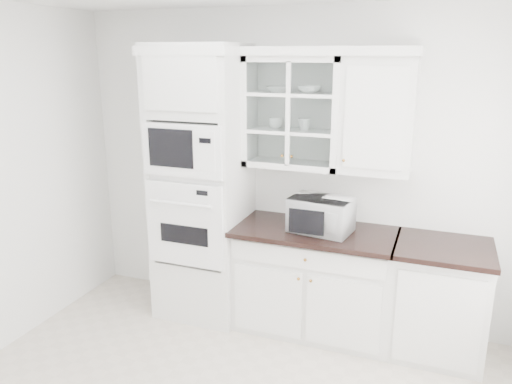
% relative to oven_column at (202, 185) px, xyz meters
% --- Properties ---
extents(room_shell, '(4.00, 3.50, 2.70)m').
position_rel_oven_column_xyz_m(room_shell, '(0.75, -0.99, 0.58)').
color(room_shell, white).
rests_on(room_shell, ground).
extents(oven_column, '(0.76, 0.68, 2.40)m').
position_rel_oven_column_xyz_m(oven_column, '(0.00, 0.00, 0.00)').
color(oven_column, silver).
rests_on(oven_column, ground).
extents(base_cabinet_run, '(1.32, 0.67, 0.92)m').
position_rel_oven_column_xyz_m(base_cabinet_run, '(1.03, 0.03, -0.74)').
color(base_cabinet_run, silver).
rests_on(base_cabinet_run, ground).
extents(extra_base_cabinet, '(0.72, 0.67, 0.92)m').
position_rel_oven_column_xyz_m(extra_base_cabinet, '(2.03, 0.03, -0.74)').
color(extra_base_cabinet, silver).
rests_on(extra_base_cabinet, ground).
extents(upper_cabinet_glass, '(0.80, 0.33, 0.90)m').
position_rel_oven_column_xyz_m(upper_cabinet_glass, '(0.78, 0.17, 0.65)').
color(upper_cabinet_glass, silver).
rests_on(upper_cabinet_glass, room_shell).
extents(upper_cabinet_solid, '(0.55, 0.33, 0.90)m').
position_rel_oven_column_xyz_m(upper_cabinet_solid, '(1.46, 0.17, 0.65)').
color(upper_cabinet_solid, silver).
rests_on(upper_cabinet_solid, room_shell).
extents(crown_molding, '(2.14, 0.38, 0.07)m').
position_rel_oven_column_xyz_m(crown_molding, '(0.68, 0.14, 1.14)').
color(crown_molding, white).
rests_on(crown_molding, room_shell).
extents(countertop_microwave, '(0.54, 0.47, 0.28)m').
position_rel_oven_column_xyz_m(countertop_microwave, '(1.08, 0.00, -0.14)').
color(countertop_microwave, white).
rests_on(countertop_microwave, base_cabinet_run).
extents(bowl_a, '(0.24, 0.24, 0.05)m').
position_rel_oven_column_xyz_m(bowl_a, '(0.65, 0.15, 0.84)').
color(bowl_a, white).
rests_on(bowl_a, upper_cabinet_glass).
extents(bowl_b, '(0.21, 0.21, 0.06)m').
position_rel_oven_column_xyz_m(bowl_b, '(0.90, 0.18, 0.84)').
color(bowl_b, white).
rests_on(bowl_b, upper_cabinet_glass).
extents(cup_a, '(0.14, 0.14, 0.09)m').
position_rel_oven_column_xyz_m(cup_a, '(0.62, 0.17, 0.56)').
color(cup_a, white).
rests_on(cup_a, upper_cabinet_glass).
extents(cup_b, '(0.11, 0.11, 0.10)m').
position_rel_oven_column_xyz_m(cup_b, '(0.88, 0.15, 0.56)').
color(cup_b, white).
rests_on(cup_b, upper_cabinet_glass).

